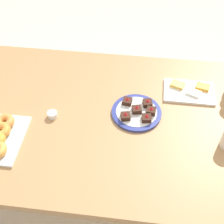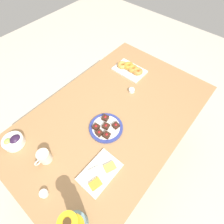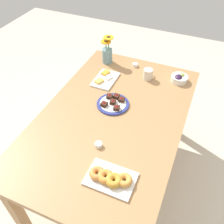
{
  "view_description": "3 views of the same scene",
  "coord_description": "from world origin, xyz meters",
  "px_view_note": "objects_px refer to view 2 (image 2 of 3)",
  "views": [
    {
      "loc": [
        0.12,
        -0.99,
        1.87
      ],
      "look_at": [
        0.0,
        0.0,
        0.78
      ],
      "focal_mm": 50.0,
      "sensor_mm": 36.0,
      "label": 1
    },
    {
      "loc": [
        0.56,
        0.48,
        1.84
      ],
      "look_at": [
        0.0,
        0.0,
        0.78
      ],
      "focal_mm": 28.0,
      "sensor_mm": 36.0,
      "label": 2
    },
    {
      "loc": [
        -1.18,
        -0.5,
        2.01
      ],
      "look_at": [
        0.0,
        0.0,
        0.78
      ],
      "focal_mm": 40.0,
      "sensor_mm": 36.0,
      "label": 3
    }
  ],
  "objects_px": {
    "grape_bowl": "(13,141)",
    "croissant_platter": "(130,69)",
    "dining_table": "(112,121)",
    "jam_cup_berry": "(44,194)",
    "cheese_platter": "(100,173)",
    "jam_cup_honey": "(132,90)",
    "flower_vase": "(77,222)",
    "coffee_mug": "(44,157)",
    "dessert_plate": "(106,128)"
  },
  "relations": [
    {
      "from": "grape_bowl",
      "to": "croissant_platter",
      "type": "bearing_deg",
      "value": 171.66
    },
    {
      "from": "dining_table",
      "to": "croissant_platter",
      "type": "bearing_deg",
      "value": -158.08
    },
    {
      "from": "dining_table",
      "to": "grape_bowl",
      "type": "bearing_deg",
      "value": -30.35
    },
    {
      "from": "jam_cup_berry",
      "to": "dining_table",
      "type": "bearing_deg",
      "value": -174.91
    },
    {
      "from": "cheese_platter",
      "to": "jam_cup_honey",
      "type": "distance_m",
      "value": 0.71
    },
    {
      "from": "dining_table",
      "to": "croissant_platter",
      "type": "relative_size",
      "value": 5.69
    },
    {
      "from": "cheese_platter",
      "to": "croissant_platter",
      "type": "distance_m",
      "value": 0.96
    },
    {
      "from": "grape_bowl",
      "to": "jam_cup_berry",
      "type": "xyz_separation_m",
      "value": [
        0.07,
        0.41,
        -0.01
      ]
    },
    {
      "from": "grape_bowl",
      "to": "flower_vase",
      "type": "xyz_separation_m",
      "value": [
        0.03,
        0.67,
        0.06
      ]
    },
    {
      "from": "grape_bowl",
      "to": "croissant_platter",
      "type": "height_order",
      "value": "grape_bowl"
    },
    {
      "from": "coffee_mug",
      "to": "croissant_platter",
      "type": "xyz_separation_m",
      "value": [
        -1.02,
        -0.09,
        -0.02
      ]
    },
    {
      "from": "cheese_platter",
      "to": "flower_vase",
      "type": "xyz_separation_m",
      "value": [
        0.26,
        0.09,
        0.08
      ]
    },
    {
      "from": "coffee_mug",
      "to": "jam_cup_honey",
      "type": "height_order",
      "value": "coffee_mug"
    },
    {
      "from": "coffee_mug",
      "to": "jam_cup_honey",
      "type": "xyz_separation_m",
      "value": [
        -0.82,
        0.07,
        -0.03
      ]
    },
    {
      "from": "coffee_mug",
      "to": "dining_table",
      "type": "bearing_deg",
      "value": 169.44
    },
    {
      "from": "cheese_platter",
      "to": "jam_cup_berry",
      "type": "xyz_separation_m",
      "value": [
        0.3,
        -0.16,
        0.01
      ]
    },
    {
      "from": "coffee_mug",
      "to": "jam_cup_berry",
      "type": "distance_m",
      "value": 0.21
    },
    {
      "from": "jam_cup_berry",
      "to": "flower_vase",
      "type": "bearing_deg",
      "value": 97.65
    },
    {
      "from": "grape_bowl",
      "to": "coffee_mug",
      "type": "bearing_deg",
      "value": 104.66
    },
    {
      "from": "cheese_platter",
      "to": "jam_cup_honey",
      "type": "bearing_deg",
      "value": -159.21
    },
    {
      "from": "cheese_platter",
      "to": "dessert_plate",
      "type": "xyz_separation_m",
      "value": [
        -0.26,
        -0.18,
        0.0
      ]
    },
    {
      "from": "coffee_mug",
      "to": "cheese_platter",
      "type": "height_order",
      "value": "coffee_mug"
    },
    {
      "from": "dining_table",
      "to": "coffee_mug",
      "type": "distance_m",
      "value": 0.56
    },
    {
      "from": "cheese_platter",
      "to": "jam_cup_berry",
      "type": "bearing_deg",
      "value": -28.96
    },
    {
      "from": "grape_bowl",
      "to": "jam_cup_honey",
      "type": "distance_m",
      "value": 0.95
    },
    {
      "from": "cheese_platter",
      "to": "jam_cup_berry",
      "type": "relative_size",
      "value": 5.42
    },
    {
      "from": "dining_table",
      "to": "jam_cup_berry",
      "type": "bearing_deg",
      "value": 5.09
    },
    {
      "from": "jam_cup_honey",
      "to": "dessert_plate",
      "type": "distance_m",
      "value": 0.41
    },
    {
      "from": "dining_table",
      "to": "cheese_platter",
      "type": "distance_m",
      "value": 0.45
    },
    {
      "from": "dining_table",
      "to": "cheese_platter",
      "type": "relative_size",
      "value": 6.15
    },
    {
      "from": "croissant_platter",
      "to": "jam_cup_berry",
      "type": "bearing_deg",
      "value": 12.4
    },
    {
      "from": "grape_bowl",
      "to": "cheese_platter",
      "type": "height_order",
      "value": "grape_bowl"
    },
    {
      "from": "dining_table",
      "to": "flower_vase",
      "type": "height_order",
      "value": "flower_vase"
    },
    {
      "from": "jam_cup_berry",
      "to": "dessert_plate",
      "type": "relative_size",
      "value": 0.2
    },
    {
      "from": "cheese_platter",
      "to": "dessert_plate",
      "type": "distance_m",
      "value": 0.32
    },
    {
      "from": "coffee_mug",
      "to": "cheese_platter",
      "type": "distance_m",
      "value": 0.36
    },
    {
      "from": "jam_cup_honey",
      "to": "dining_table",
      "type": "bearing_deg",
      "value": 5.66
    },
    {
      "from": "dining_table",
      "to": "flower_vase",
      "type": "relative_size",
      "value": 6.46
    },
    {
      "from": "dining_table",
      "to": "jam_cup_honey",
      "type": "bearing_deg",
      "value": -174.34
    },
    {
      "from": "coffee_mug",
      "to": "flower_vase",
      "type": "xyz_separation_m",
      "value": [
        0.1,
        0.42,
        0.04
      ]
    },
    {
      "from": "dining_table",
      "to": "grape_bowl",
      "type": "relative_size",
      "value": 11.61
    },
    {
      "from": "coffee_mug",
      "to": "flower_vase",
      "type": "height_order",
      "value": "flower_vase"
    },
    {
      "from": "coffee_mug",
      "to": "jam_cup_berry",
      "type": "xyz_separation_m",
      "value": [
        0.14,
        0.16,
        -0.03
      ]
    },
    {
      "from": "dining_table",
      "to": "dessert_plate",
      "type": "xyz_separation_m",
      "value": [
        0.12,
        0.04,
        0.1
      ]
    },
    {
      "from": "croissant_platter",
      "to": "jam_cup_honey",
      "type": "relative_size",
      "value": 5.85
    },
    {
      "from": "dining_table",
      "to": "croissant_platter",
      "type": "height_order",
      "value": "croissant_platter"
    },
    {
      "from": "jam_cup_berry",
      "to": "flower_vase",
      "type": "xyz_separation_m",
      "value": [
        -0.03,
        0.26,
        0.07
      ]
    },
    {
      "from": "dessert_plate",
      "to": "croissant_platter",
      "type": "bearing_deg",
      "value": -158.58
    },
    {
      "from": "croissant_platter",
      "to": "jam_cup_honey",
      "type": "distance_m",
      "value": 0.26
    },
    {
      "from": "jam_cup_berry",
      "to": "croissant_platter",
      "type": "bearing_deg",
      "value": -167.6
    }
  ]
}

